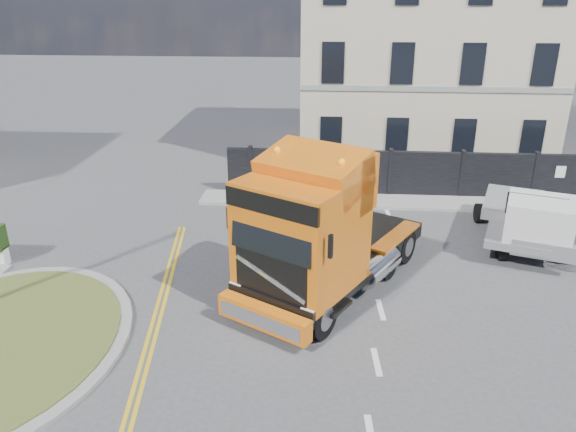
{
  "coord_description": "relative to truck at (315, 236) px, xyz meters",
  "views": [
    {
      "loc": [
        1.36,
        -14.16,
        8.43
      ],
      "look_at": [
        0.15,
        1.97,
        1.8
      ],
      "focal_mm": 35.0,
      "sensor_mm": 36.0,
      "label": 1
    }
  ],
  "objects": [
    {
      "name": "ground",
      "position": [
        -1.06,
        -0.14,
        -1.96
      ],
      "size": [
        120.0,
        120.0,
        0.0
      ],
      "primitive_type": "plane",
      "color": "#424244",
      "rests_on": "ground"
    },
    {
      "name": "truck",
      "position": [
        0.0,
        0.0,
        0.0
      ],
      "size": [
        6.02,
        7.67,
        4.38
      ],
      "rotation": [
        0.0,
        0.0,
        -0.53
      ],
      "color": "black",
      "rests_on": "ground"
    },
    {
      "name": "georgian_building",
      "position": [
        4.94,
        16.36,
        3.81
      ],
      "size": [
        12.3,
        10.3,
        12.8
      ],
      "color": "#B9B393",
      "rests_on": "ground"
    },
    {
      "name": "hoarding_fence",
      "position": [
        5.49,
        8.86,
        -0.96
      ],
      "size": [
        18.8,
        0.25,
        2.0
      ],
      "color": "black",
      "rests_on": "ground"
    },
    {
      "name": "pavement_far",
      "position": [
        4.94,
        7.96,
        -1.9
      ],
      "size": [
        20.0,
        1.6,
        0.12
      ],
      "primitive_type": "cube",
      "color": "gray",
      "rests_on": "ground"
    },
    {
      "name": "flatbed_pickup",
      "position": [
        7.15,
        3.56,
        -0.81
      ],
      "size": [
        3.57,
        5.58,
        2.13
      ],
      "rotation": [
        0.0,
        0.0,
        -0.33
      ],
      "color": "slate",
      "rests_on": "ground"
    }
  ]
}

